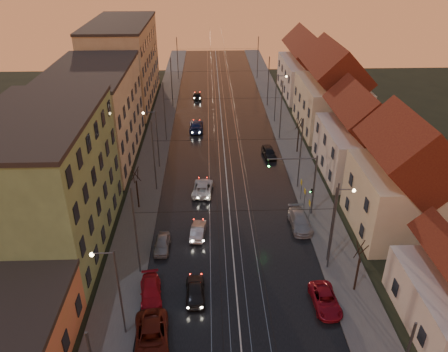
{
  "coord_description": "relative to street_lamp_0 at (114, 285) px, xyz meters",
  "views": [
    {
      "loc": [
        -2.09,
        -22.1,
        26.69
      ],
      "look_at": [
        -0.48,
        22.04,
        2.83
      ],
      "focal_mm": 35.0,
      "sensor_mm": 36.0,
      "label": 1
    }
  ],
  "objects": [
    {
      "name": "apartment_left_3",
      "position": [
        -8.4,
        56.0,
        2.11
      ],
      "size": [
        10.0,
        24.0,
        14.0
      ],
      "primitive_type": "cube",
      "color": "tan",
      "rests_on": "ground"
    },
    {
      "name": "sidewalk_left",
      "position": [
        -0.9,
        38.0,
        -4.81
      ],
      "size": [
        4.0,
        120.0,
        0.15
      ],
      "primitive_type": "cube",
      "color": "#4C4C4C",
      "rests_on": "ground"
    },
    {
      "name": "tram_rail_3",
      "position": [
        11.3,
        38.0,
        -4.83
      ],
      "size": [
        0.06,
        120.0,
        0.03
      ],
      "primitive_type": "cube",
      "color": "gray",
      "rests_on": "road"
    },
    {
      "name": "catenary_pole_r_5",
      "position": [
        17.7,
        70.0,
        -0.39
      ],
      "size": [
        0.16,
        0.16,
        9.0
      ],
      "primitive_type": "cylinder",
      "color": "#595B60",
      "rests_on": "ground"
    },
    {
      "name": "driving_car_4",
      "position": [
        4.82,
        56.68,
        -4.27
      ],
      "size": [
        1.81,
        3.76,
        1.24
      ],
      "primitive_type": "imported",
      "rotation": [
        0.0,
        0.0,
        3.24
      ],
      "color": "black",
      "rests_on": "ground"
    },
    {
      "name": "catenary_pole_r_1",
      "position": [
        17.7,
        7.0,
        -0.39
      ],
      "size": [
        0.16,
        0.16,
        9.0
      ],
      "primitive_type": "cylinder",
      "color": "#595B60",
      "rests_on": "ground"
    },
    {
      "name": "apartment_left_1",
      "position": [
        -8.4,
        12.0,
        1.61
      ],
      "size": [
        10.0,
        18.0,
        13.0
      ],
      "primitive_type": "cube",
      "color": "#678957",
      "rests_on": "ground"
    },
    {
      "name": "street_lamp_0",
      "position": [
        0.0,
        0.0,
        0.0
      ],
      "size": [
        1.75,
        0.32,
        8.0
      ],
      "color": "#595B60",
      "rests_on": "ground"
    },
    {
      "name": "apartment_left_2",
      "position": [
        -8.4,
        32.0,
        1.11
      ],
      "size": [
        10.0,
        20.0,
        12.0
      ],
      "primitive_type": "cube",
      "color": "tan",
      "rests_on": "ground"
    },
    {
      "name": "street_lamp_2",
      "position": [
        0.0,
        28.0,
        0.0
      ],
      "size": [
        1.75,
        0.32,
        8.0
      ],
      "color": "#595B60",
      "rests_on": "ground"
    },
    {
      "name": "road",
      "position": [
        9.1,
        38.0,
        -4.87
      ],
      "size": [
        16.0,
        120.0,
        0.04
      ],
      "primitive_type": "cube",
      "color": "black",
      "rests_on": "ground"
    },
    {
      "name": "house_right_1",
      "position": [
        26.1,
        13.0,
        0.56
      ],
      "size": [
        8.67,
        10.2,
        10.8
      ],
      "color": "beige",
      "rests_on": "ground"
    },
    {
      "name": "catenary_pole_l_5",
      "position": [
        0.5,
        70.0,
        -0.39
      ],
      "size": [
        0.16,
        0.16,
        9.0
      ],
      "primitive_type": "cylinder",
      "color": "#595B60",
      "rests_on": "ground"
    },
    {
      "name": "catenary_pole_r_3",
      "position": [
        17.7,
        37.0,
        -0.39
      ],
      "size": [
        0.16,
        0.16,
        9.0
      ],
      "primitive_type": "cylinder",
      "color": "#595B60",
      "rests_on": "ground"
    },
    {
      "name": "tram_rail_2",
      "position": [
        9.87,
        38.0,
        -4.83
      ],
      "size": [
        0.06,
        120.0,
        0.03
      ],
      "primitive_type": "cube",
      "color": "gray",
      "rests_on": "road"
    },
    {
      "name": "bare_tree_1",
      "position": [
        19.31,
        4.0,
        -2.4
      ],
      "size": [
        1.09,
        1.09,
        5.11
      ],
      "color": "black",
      "rests_on": "ground"
    },
    {
      "name": "street_lamp_1",
      "position": [
        18.21,
        8.0,
        0.0
      ],
      "size": [
        1.75,
        0.32,
        8.0
      ],
      "color": "#595B60",
      "rests_on": "ground"
    },
    {
      "name": "driving_car_2",
      "position": [
        6.11,
        21.21,
        -4.21
      ],
      "size": [
        2.67,
        5.03,
        1.35
      ],
      "primitive_type": "imported",
      "rotation": [
        0.0,
        0.0,
        3.05
      ],
      "color": "white",
      "rests_on": "ground"
    },
    {
      "name": "driving_car_3",
      "position": [
        4.95,
        40.87,
        -4.12
      ],
      "size": [
        2.16,
        5.29,
        1.53
      ],
      "primitive_type": "imported",
      "rotation": [
        0.0,
        0.0,
        3.14
      ],
      "color": "navy",
      "rests_on": "ground"
    },
    {
      "name": "bare_tree_0",
      "position": [
        -1.09,
        18.0,
        -2.4
      ],
      "size": [
        1.09,
        1.09,
        5.11
      ],
      "color": "black",
      "rests_on": "ground"
    },
    {
      "name": "catenary_pole_l_4",
      "position": [
        0.5,
        52.0,
        -0.39
      ],
      "size": [
        0.16,
        0.16,
        9.0
      ],
      "primitive_type": "cylinder",
      "color": "#595B60",
      "rests_on": "ground"
    },
    {
      "name": "sidewalk_right",
      "position": [
        19.1,
        38.0,
        -4.81
      ],
      "size": [
        4.0,
        120.0,
        0.15
      ],
      "primitive_type": "cube",
      "color": "#4C4C4C",
      "rests_on": "ground"
    },
    {
      "name": "parked_right_2",
      "position": [
        15.3,
        30.78,
        -4.2
      ],
      "size": [
        1.97,
        4.14,
        1.36
      ],
      "primitive_type": "imported",
      "rotation": [
        0.0,
        0.0,
        0.09
      ],
      "color": "black",
      "rests_on": "ground"
    },
    {
      "name": "bare_tree_2",
      "position": [
        19.51,
        32.0,
        -2.4
      ],
      "size": [
        1.09,
        1.09,
        5.11
      ],
      "color": "black",
      "rests_on": "ground"
    },
    {
      "name": "driving_car_1",
      "position": [
        5.7,
        12.52,
        -4.25
      ],
      "size": [
        1.74,
        3.95,
        1.26
      ],
      "primitive_type": "imported",
      "rotation": [
        0.0,
        0.0,
        3.03
      ],
      "color": "#A9A9AF",
      "rests_on": "ground"
    },
    {
      "name": "driving_car_0",
      "position": [
        5.6,
        3.78,
        -4.2
      ],
      "size": [
        1.75,
        4.09,
        1.38
      ],
      "primitive_type": "imported",
      "rotation": [
        0.0,
        0.0,
        3.17
      ],
      "color": "black",
      "rests_on": "ground"
    },
    {
      "name": "catenary_pole_l_2",
      "position": [
        0.5,
        22.0,
        -0.39
      ],
      "size": [
        0.16,
        0.16,
        9.0
      ],
      "primitive_type": "cylinder",
      "color": "#595B60",
      "rests_on": "ground"
    },
    {
      "name": "ground",
      "position": [
        9.1,
        -2.0,
        -4.89
      ],
      "size": [
        160.0,
        160.0,
        0.0
      ],
      "primitive_type": "plane",
      "color": "black",
      "rests_on": "ground"
    },
    {
      "name": "catenary_pole_l_3",
      "position": [
        0.5,
        37.0,
        -0.39
      ],
      "size": [
        0.16,
        0.16,
        9.0
      ],
      "primitive_type": "cylinder",
      "color": "#595B60",
      "rests_on": "ground"
    },
    {
      "name": "street_lamp_3",
      "position": [
        18.21,
        44.0,
        0.0
      ],
      "size": [
        1.75,
        0.32,
        8.0
      ],
      "color": "#595B60",
      "rests_on": "ground"
    },
    {
      "name": "parked_left_1",
      "position": [
        2.47,
        -1.15,
        -4.13
      ],
      "size": [
        3.06,
        5.67,
        1.51
      ],
      "primitive_type": "imported",
      "rotation": [
        0.0,
        0.0,
        0.1
      ],
      "color": "#55170E",
      "rests_on": "ground"
    },
    {
      "name": "house_right_4",
      "position": [
        26.1,
        59.0,
        0.16
      ],
      "size": [
        9.18,
        16.32,
        10.0
      ],
      "color": "silver",
      "rests_on": "ground"
    },
    {
      "name": "catenary_pole_r_2",
      "position": [
        17.7,
        22.0,
        -0.39
      ],
      "size": [
        0.16,
        0.16,
        9.0
      ],
      "primitive_type": "cylinder",
      "color": "#595B60",
      "rests_on": "ground"
    },
    {
      "name": "parked_right_0",
      "position": [
        16.34,
        2.34,
        -4.28
      ],
      "size": [
        2.19,
        4.45,
        1.21
      ],
      "primitive_type": "imported",
      "rotation": [
        0.0,
        0.0,
        0.04
      ],
      "color": "maroon",
      "rests_on": "ground"
    },
    {
      "name": "house_right_2",
      "position": [
        26.1,
        26.0,
        -0.24
      ],
      "size": [
        9.18,
        12.24,
        9.2
      ],
      "color": "silver",
      "rests_on": "ground"
    },
    {
      "name": "house_right_3",
      "position": [
        26.1,
        41.0,
        0.92
      ],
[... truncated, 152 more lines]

